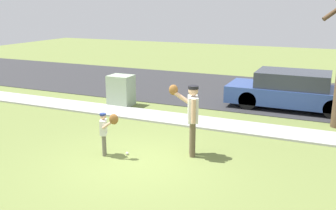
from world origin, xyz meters
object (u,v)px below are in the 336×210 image
object	(u,v)px
person_child	(106,128)
baseball	(127,153)
parked_wagon_blue	(292,91)
person_adult	(191,113)
utility_cabinet	(121,90)

from	to	relation	value
person_child	baseball	xyz separation A→B (m)	(0.43, 0.25, -0.69)
person_child	parked_wagon_blue	world-z (taller)	parked_wagon_blue
baseball	person_adult	bearing A→B (deg)	23.54
baseball	utility_cabinet	distance (m)	4.93
baseball	person_child	bearing A→B (deg)	-149.85
person_child	utility_cabinet	size ratio (longest dim) A/B	0.99
person_child	baseball	size ratio (longest dim) A/B	15.02
person_child	parked_wagon_blue	size ratio (longest dim) A/B	0.25
person_adult	baseball	bearing A→B (deg)	-0.18
parked_wagon_blue	person_adult	bearing A→B (deg)	-107.37
person_adult	parked_wagon_blue	world-z (taller)	person_adult
person_child	baseball	bearing A→B (deg)	6.43
person_child	utility_cabinet	bearing A→B (deg)	92.90
person_adult	baseball	world-z (taller)	person_adult
utility_cabinet	parked_wagon_blue	world-z (taller)	parked_wagon_blue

